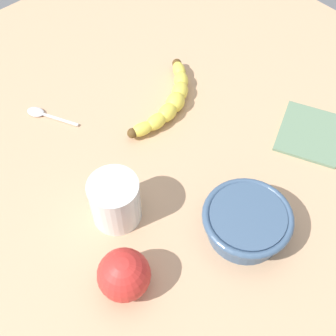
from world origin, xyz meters
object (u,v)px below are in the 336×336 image
object	(u,v)px
banana	(170,100)
smoothie_glass	(115,202)
ceramic_bowl	(246,222)
teaspoon	(39,113)
apple_fruit	(124,275)

from	to	relation	value
banana	smoothie_glass	size ratio (longest dim) A/B	2.46
ceramic_bowl	teaspoon	size ratio (longest dim) A/B	1.34
ceramic_bowl	teaspoon	bearing A→B (deg)	13.16
smoothie_glass	ceramic_bowl	xyz separation A→B (cm)	(-16.40, -13.27, -0.97)
banana	teaspoon	bearing A→B (deg)	118.23
banana	smoothie_glass	xyz separation A→B (cm)	(-12.25, 23.18, 2.31)
teaspoon	ceramic_bowl	bearing A→B (deg)	167.31
banana	ceramic_bowl	distance (cm)	30.34
smoothie_glass	apple_fruit	bearing A→B (deg)	147.11
apple_fruit	teaspoon	world-z (taller)	apple_fruit
banana	ceramic_bowl	bearing A→B (deg)	-132.73
apple_fruit	teaspoon	xyz separation A→B (cm)	(38.68, -9.62, -3.55)
ceramic_bowl	apple_fruit	size ratio (longest dim) A/B	1.82
teaspoon	smoothie_glass	bearing A→B (deg)	148.39
teaspoon	apple_fruit	bearing A→B (deg)	140.18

